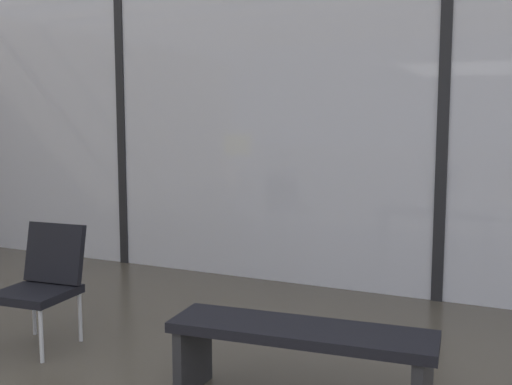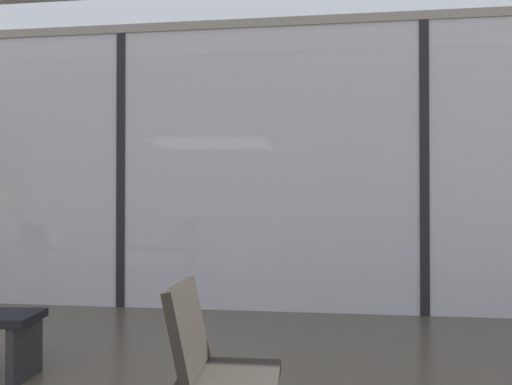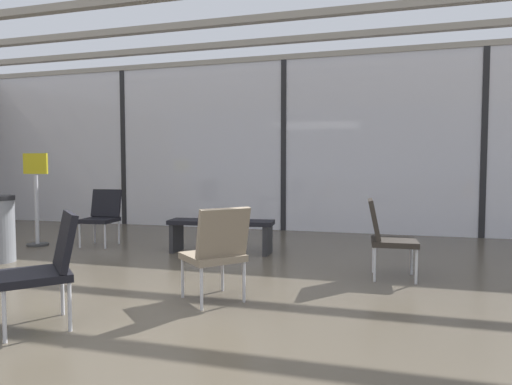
{
  "view_description": "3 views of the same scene",
  "coord_description": "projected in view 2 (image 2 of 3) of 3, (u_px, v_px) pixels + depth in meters",
  "views": [
    {
      "loc": [
        0.74,
        -0.28,
        1.6
      ],
      "look_at": [
        -1.96,
        5.47,
        0.86
      ],
      "focal_mm": 41.55,
      "sensor_mm": 36.0,
      "label": 1
    },
    {
      "loc": [
        2.36,
        -0.52,
        1.29
      ],
      "look_at": [
        1.45,
        6.52,
        1.38
      ],
      "focal_mm": 35.0,
      "sensor_mm": 36.0,
      "label": 2
    },
    {
      "loc": [
        1.7,
        -3.02,
        1.22
      ],
      "look_at": [
        -1.11,
        7.21,
        0.61
      ],
      "focal_mm": 30.28,
      "sensor_mm": 36.0,
      "label": 3
    }
  ],
  "objects": [
    {
      "name": "glass_curtain_wall",
      "position": [
        122.0,
        170.0,
        5.98
      ],
      "size": [
        14.0,
        0.08,
        3.27
      ],
      "primitive_type": "cube",
      "color": "silver",
      "rests_on": "ground"
    },
    {
      "name": "window_mullion_1",
      "position": [
        122.0,
        170.0,
        5.98
      ],
      "size": [
        0.1,
        0.12,
        3.27
      ],
      "primitive_type": "cube",
      "color": "black",
      "rests_on": "ground"
    },
    {
      "name": "window_mullion_2",
      "position": [
        424.0,
        168.0,
        5.53
      ],
      "size": [
        0.1,
        0.12,
        3.27
      ],
      "primitive_type": "cube",
      "color": "black",
      "rests_on": "ground"
    },
    {
      "name": "parked_airplane",
      "position": [
        226.0,
        163.0,
        11.0
      ],
      "size": [
        14.58,
        4.16,
        4.16
      ],
      "color": "silver",
      "rests_on": "ground"
    },
    {
      "name": "lounge_chair_1",
      "position": [
        213.0,
        360.0,
        2.47
      ],
      "size": [
        0.54,
        0.5,
        0.87
      ],
      "rotation": [
        0.0,
        0.0,
        1.6
      ],
      "color": "#28231E",
      "rests_on": "ground"
    }
  ]
}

